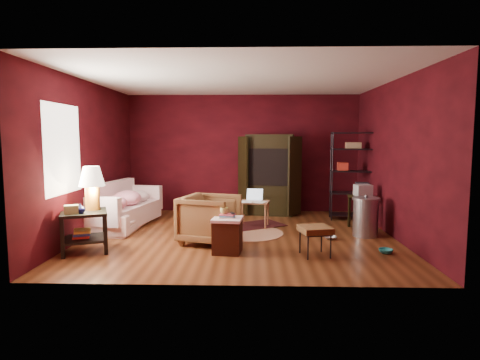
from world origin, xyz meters
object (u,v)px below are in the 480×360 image
at_px(side_table, 88,200).
at_px(tv_armoire, 270,173).
at_px(armchair, 210,217).
at_px(wire_shelving, 353,172).
at_px(hamper, 227,235).
at_px(sofa, 124,208).
at_px(laptop_desk, 254,204).

xyz_separation_m(side_table, tv_armoire, (2.98, 3.10, 0.17)).
bearing_deg(tv_armoire, armchair, -104.52).
distance_m(tv_armoire, wire_shelving, 1.86).
distance_m(armchair, wire_shelving, 3.61).
relative_size(armchair, side_table, 0.68).
bearing_deg(wire_shelving, hamper, -128.53).
distance_m(sofa, wire_shelving, 4.88).
xyz_separation_m(hamper, wire_shelving, (2.56, 2.65, 0.76)).
distance_m(armchair, tv_armoire, 2.88).
height_order(hamper, tv_armoire, tv_armoire).
distance_m(sofa, laptop_desk, 2.60).
distance_m(side_table, wire_shelving, 5.42).
xyz_separation_m(sofa, side_table, (-0.01, -1.67, 0.42)).
distance_m(hamper, tv_armoire, 3.35).
relative_size(laptop_desk, wire_shelving, 0.40).
distance_m(hamper, wire_shelving, 3.76).
bearing_deg(wire_shelving, tv_armoire, 168.89).
relative_size(side_table, laptop_desk, 1.77).
bearing_deg(armchair, sofa, 73.98).
bearing_deg(side_table, laptop_desk, 33.76).
height_order(sofa, armchair, armchair).
bearing_deg(armchair, wire_shelving, -38.02).
relative_size(armchair, laptop_desk, 1.20).
bearing_deg(tv_armoire, laptop_desk, -96.68).
bearing_deg(laptop_desk, hamper, -92.55).
xyz_separation_m(armchair, wire_shelving, (2.90, 2.07, 0.59)).
height_order(hamper, laptop_desk, laptop_desk).
height_order(side_table, tv_armoire, tv_armoire).
bearing_deg(sofa, wire_shelving, -77.66).
xyz_separation_m(sofa, hamper, (2.19, -1.75, -0.09)).
bearing_deg(laptop_desk, sofa, -168.37).
bearing_deg(armchair, hamper, -133.41).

